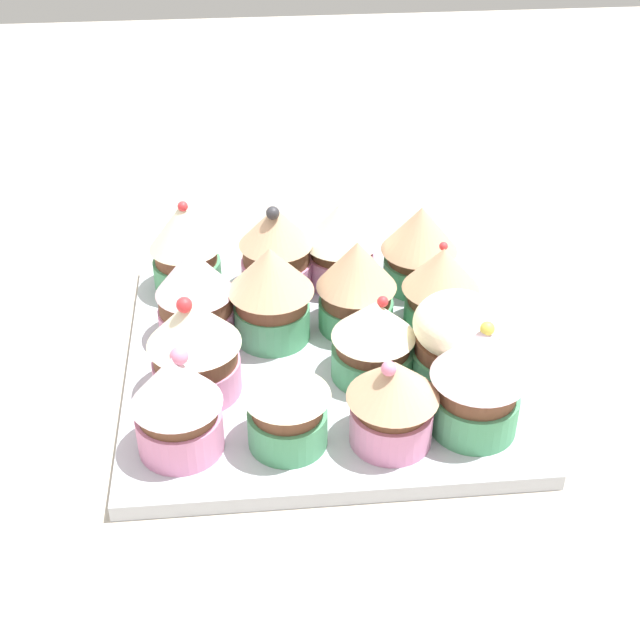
{
  "coord_description": "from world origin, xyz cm",
  "views": [
    {
      "loc": [
        -51.87,
        4.89,
        41.02
      ],
      "look_at": [
        0.0,
        0.0,
        4.2
      ],
      "focal_mm": 49.24,
      "sensor_mm": 36.0,
      "label": 1
    }
  ],
  "objects_px": {
    "cupcake_5": "(373,339)",
    "cupcake_6": "(356,284)",
    "cupcake_4": "(392,400)",
    "cupcake_12": "(194,345)",
    "baking_tray": "(320,359)",
    "cupcake_3": "(419,245)",
    "cupcake_14": "(185,246)",
    "cupcake_7": "(341,241)",
    "cupcake_11": "(177,402)",
    "cupcake_1": "(456,340)",
    "cupcake_13": "(195,293)",
    "cupcake_8": "(287,401)",
    "cupcake_2": "(441,286)",
    "cupcake_9": "(271,291)",
    "cupcake_10": "(276,248)",
    "cupcake_0": "(479,377)"
  },
  "relations": [
    {
      "from": "cupcake_5",
      "to": "cupcake_6",
      "type": "relative_size",
      "value": 0.87
    },
    {
      "from": "cupcake_4",
      "to": "cupcake_12",
      "type": "bearing_deg",
      "value": 63.22
    },
    {
      "from": "baking_tray",
      "to": "cupcake_6",
      "type": "bearing_deg",
      "value": -43.29
    },
    {
      "from": "cupcake_3",
      "to": "cupcake_14",
      "type": "xyz_separation_m",
      "value": [
        0.01,
        0.19,
        0.0
      ]
    },
    {
      "from": "cupcake_7",
      "to": "cupcake_12",
      "type": "relative_size",
      "value": 0.93
    },
    {
      "from": "cupcake_11",
      "to": "cupcake_3",
      "type": "bearing_deg",
      "value": -46.54
    },
    {
      "from": "cupcake_1",
      "to": "cupcake_13",
      "type": "height_order",
      "value": "cupcake_13"
    },
    {
      "from": "cupcake_14",
      "to": "cupcake_8",
      "type": "bearing_deg",
      "value": -160.14
    },
    {
      "from": "cupcake_4",
      "to": "cupcake_11",
      "type": "relative_size",
      "value": 0.88
    },
    {
      "from": "cupcake_14",
      "to": "cupcake_6",
      "type": "bearing_deg",
      "value": -117.17
    },
    {
      "from": "cupcake_2",
      "to": "cupcake_9",
      "type": "xyz_separation_m",
      "value": [
        -0.0,
        0.13,
        0.0
      ]
    },
    {
      "from": "cupcake_6",
      "to": "cupcake_9",
      "type": "relative_size",
      "value": 0.96
    },
    {
      "from": "cupcake_9",
      "to": "cupcake_13",
      "type": "relative_size",
      "value": 1.01
    },
    {
      "from": "cupcake_11",
      "to": "cupcake_6",
      "type": "bearing_deg",
      "value": -46.16
    },
    {
      "from": "cupcake_12",
      "to": "cupcake_11",
      "type": "bearing_deg",
      "value": 170.5
    },
    {
      "from": "cupcake_11",
      "to": "cupcake_9",
      "type": "bearing_deg",
      "value": -29.14
    },
    {
      "from": "cupcake_5",
      "to": "cupcake_10",
      "type": "bearing_deg",
      "value": 27.42
    },
    {
      "from": "cupcake_0",
      "to": "cupcake_5",
      "type": "bearing_deg",
      "value": 43.25
    },
    {
      "from": "cupcake_3",
      "to": "cupcake_11",
      "type": "bearing_deg",
      "value": 133.46
    },
    {
      "from": "cupcake_2",
      "to": "cupcake_13",
      "type": "bearing_deg",
      "value": 88.42
    },
    {
      "from": "cupcake_4",
      "to": "cupcake_10",
      "type": "relative_size",
      "value": 0.86
    },
    {
      "from": "baking_tray",
      "to": "cupcake_5",
      "type": "xyz_separation_m",
      "value": [
        -0.03,
        -0.04,
        0.04
      ]
    },
    {
      "from": "cupcake_3",
      "to": "cupcake_10",
      "type": "distance_m",
      "value": 0.12
    },
    {
      "from": "cupcake_4",
      "to": "cupcake_9",
      "type": "bearing_deg",
      "value": 30.18
    },
    {
      "from": "cupcake_1",
      "to": "cupcake_13",
      "type": "bearing_deg",
      "value": 69.3
    },
    {
      "from": "cupcake_2",
      "to": "cupcake_8",
      "type": "distance_m",
      "value": 0.17
    },
    {
      "from": "cupcake_1",
      "to": "cupcake_14",
      "type": "xyz_separation_m",
      "value": [
        0.14,
        0.19,
        0.01
      ]
    },
    {
      "from": "cupcake_6",
      "to": "cupcake_9",
      "type": "height_order",
      "value": "cupcake_9"
    },
    {
      "from": "baking_tray",
      "to": "cupcake_10",
      "type": "xyz_separation_m",
      "value": [
        0.09,
        0.03,
        0.04
      ]
    },
    {
      "from": "cupcake_10",
      "to": "cupcake_11",
      "type": "xyz_separation_m",
      "value": [
        -0.18,
        0.07,
        -0.0
      ]
    },
    {
      "from": "cupcake_4",
      "to": "cupcake_11",
      "type": "distance_m",
      "value": 0.14
    },
    {
      "from": "cupcake_5",
      "to": "cupcake_2",
      "type": "bearing_deg",
      "value": -47.57
    },
    {
      "from": "cupcake_5",
      "to": "cupcake_14",
      "type": "height_order",
      "value": "cupcake_14"
    },
    {
      "from": "baking_tray",
      "to": "cupcake_12",
      "type": "xyz_separation_m",
      "value": [
        -0.03,
        0.09,
        0.05
      ]
    },
    {
      "from": "cupcake_5",
      "to": "cupcake_9",
      "type": "distance_m",
      "value": 0.09
    },
    {
      "from": "cupcake_0",
      "to": "cupcake_10",
      "type": "distance_m",
      "value": 0.22
    },
    {
      "from": "cupcake_12",
      "to": "cupcake_6",
      "type": "bearing_deg",
      "value": -60.96
    },
    {
      "from": "cupcake_8",
      "to": "cupcake_10",
      "type": "distance_m",
      "value": 0.19
    },
    {
      "from": "cupcake_0",
      "to": "cupcake_9",
      "type": "distance_m",
      "value": 0.17
    },
    {
      "from": "cupcake_7",
      "to": "cupcake_9",
      "type": "height_order",
      "value": "cupcake_9"
    },
    {
      "from": "baking_tray",
      "to": "cupcake_12",
      "type": "bearing_deg",
      "value": 110.86
    },
    {
      "from": "cupcake_7",
      "to": "cupcake_8",
      "type": "relative_size",
      "value": 1.1
    },
    {
      "from": "cupcake_1",
      "to": "cupcake_5",
      "type": "bearing_deg",
      "value": 80.19
    },
    {
      "from": "cupcake_2",
      "to": "cupcake_14",
      "type": "relative_size",
      "value": 0.91
    },
    {
      "from": "cupcake_9",
      "to": "cupcake_10",
      "type": "height_order",
      "value": "cupcake_10"
    },
    {
      "from": "cupcake_4",
      "to": "cupcake_13",
      "type": "relative_size",
      "value": 0.89
    },
    {
      "from": "cupcake_5",
      "to": "cupcake_8",
      "type": "bearing_deg",
      "value": 135.15
    },
    {
      "from": "cupcake_0",
      "to": "cupcake_7",
      "type": "height_order",
      "value": "cupcake_0"
    },
    {
      "from": "cupcake_9",
      "to": "cupcake_6",
      "type": "bearing_deg",
      "value": -82.91
    },
    {
      "from": "cupcake_5",
      "to": "cupcake_8",
      "type": "xyz_separation_m",
      "value": [
        -0.07,
        0.07,
        0.0
      ]
    }
  ]
}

